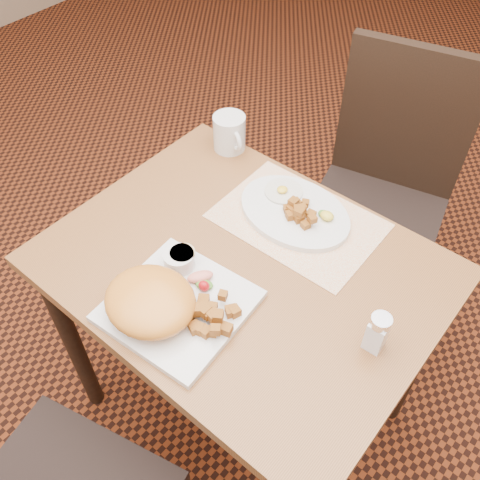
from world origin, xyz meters
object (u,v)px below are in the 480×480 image
at_px(coffee_mug, 230,133).
at_px(salt_shaker, 377,332).
at_px(chair_far, 385,184).
at_px(table, 243,291).
at_px(plate_oval, 295,212).
at_px(plate_square, 179,306).

bearing_deg(coffee_mug, salt_shaker, -25.38).
bearing_deg(chair_far, table, 73.81).
distance_m(plate_oval, coffee_mug, 0.33).
xyz_separation_m(table, chair_far, (0.03, 0.70, -0.10)).
distance_m(chair_far, plate_oval, 0.54).
height_order(table, plate_square, plate_square).
xyz_separation_m(chair_far, plate_square, (-0.06, -0.89, 0.22)).
relative_size(plate_oval, salt_shaker, 3.05).
distance_m(table, plate_square, 0.22).
relative_size(chair_far, plate_oval, 3.19).
relative_size(plate_square, salt_shaker, 2.80).
relative_size(table, plate_square, 3.21).
bearing_deg(salt_shaker, table, -179.83).
bearing_deg(coffee_mug, chair_far, 48.61).
xyz_separation_m(salt_shaker, coffee_mug, (-0.66, 0.31, 0.00)).
height_order(plate_square, coffee_mug, coffee_mug).
distance_m(chair_far, coffee_mug, 0.58).
height_order(plate_oval, salt_shaker, salt_shaker).
distance_m(plate_square, salt_shaker, 0.42).
bearing_deg(salt_shaker, chair_far, 114.53).
xyz_separation_m(table, salt_shaker, (0.35, 0.00, 0.16)).
bearing_deg(coffee_mug, plate_square, -60.70).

